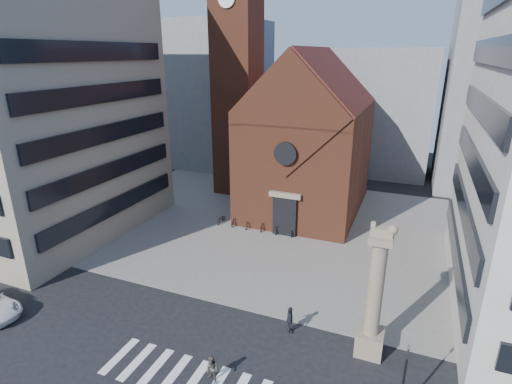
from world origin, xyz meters
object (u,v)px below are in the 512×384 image
lion_column (374,304)px  pedestrian_2 (290,320)px  pedestrian_1 (212,369)px  scooter_0 (221,219)px  traffic_light (404,379)px

lion_column → pedestrian_2: (-5.08, -0.01, -2.51)m
pedestrian_1 → pedestrian_2: size_ratio=0.82×
lion_column → scooter_0: bearing=140.7°
traffic_light → pedestrian_1: (-9.85, -1.57, -1.51)m
traffic_light → pedestrian_1: size_ratio=2.76×
pedestrian_2 → scooter_0: bearing=18.8°
lion_column → pedestrian_1: lion_column is taller
traffic_light → pedestrian_2: (-7.07, 3.99, -1.34)m
scooter_0 → lion_column: bearing=-37.5°
pedestrian_1 → traffic_light: bearing=26.2°
traffic_light → scooter_0: traffic_light is taller
lion_column → traffic_light: lion_column is taller
pedestrian_2 → pedestrian_1: bearing=131.5°
lion_column → traffic_light: size_ratio=2.02×
pedestrian_2 → scooter_0: (-12.11, 14.10, -0.42)m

